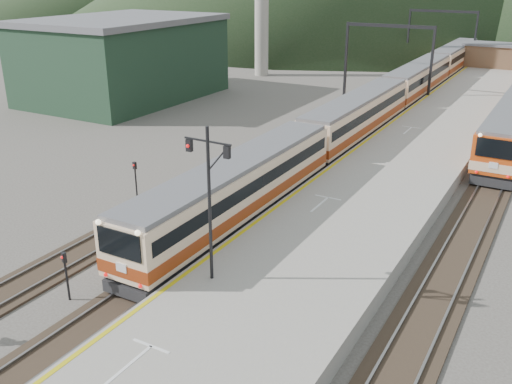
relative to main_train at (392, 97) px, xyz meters
The scene contains 13 objects.
track_main 8.08m from the main_train, 90.00° to the right, with size 2.60×200.00×0.23m.
track_far 9.50m from the main_train, 122.43° to the right, with size 2.60×200.00×0.23m.
track_second 14.06m from the main_train, 34.38° to the right, with size 2.60×200.00×0.23m.
platform 11.44m from the main_train, 60.43° to the right, with size 8.00×100.00×1.00m, color gray.
gantry_near 8.51m from the main_train, 111.79° to the left, with size 9.55×0.25×8.00m.
gantry_far 32.47m from the main_train, 95.07° to the left, with size 9.55×0.25×8.00m.
warehouse 28.71m from the main_train, 168.16° to the right, with size 14.50×20.50×8.60m.
station_shed 30.65m from the main_train, 79.47° to the left, with size 9.40×4.40×3.10m.
main_train is the anchor object (origin of this frame).
signal_mast 35.92m from the main_train, 85.14° to the right, with size 2.20×0.22×6.67m.
short_signal_a 38.87m from the main_train, 93.36° to the right, with size 0.26×0.23×2.27m.
short_signal_b 13.97m from the main_train, 100.63° to the right, with size 0.27×0.24×2.27m.
short_signal_c 29.10m from the main_train, 105.25° to the right, with size 0.24×0.19×2.27m.
Camera 1 is at (15.17, -5.47, 13.34)m, focal length 40.00 mm.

